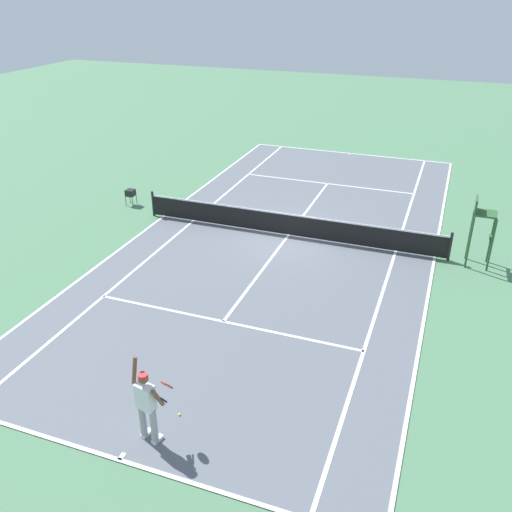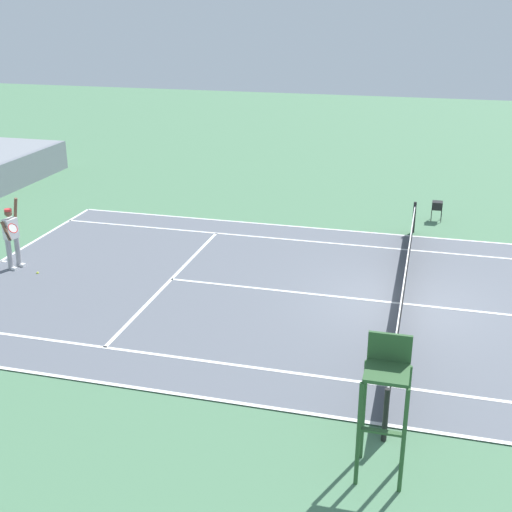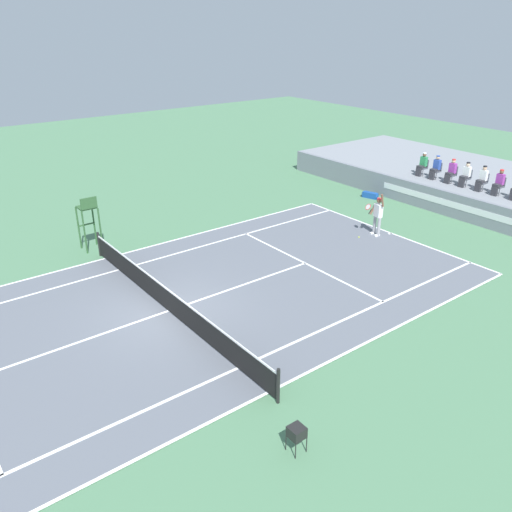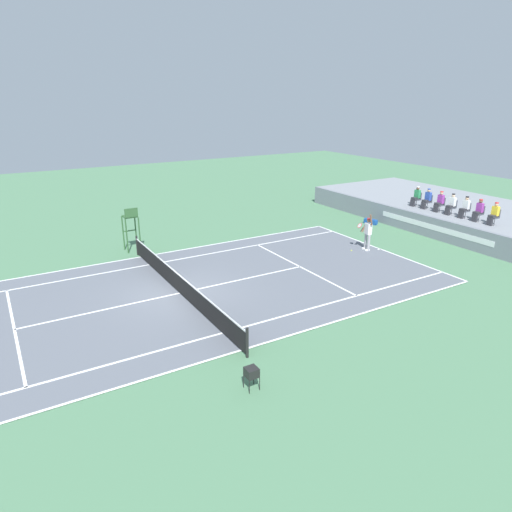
% 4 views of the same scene
% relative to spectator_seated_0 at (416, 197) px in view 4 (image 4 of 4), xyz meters
% --- Properties ---
extents(ground_plane, '(80.00, 80.00, 0.00)m').
position_rel_spectator_seated_0_xyz_m(ground_plane, '(2.72, -17.58, -1.87)').
color(ground_plane, '#4C7A56').
extents(court, '(11.08, 23.88, 0.03)m').
position_rel_spectator_seated_0_xyz_m(court, '(2.72, -17.58, -1.86)').
color(court, slate).
rests_on(court, ground).
extents(net, '(11.98, 0.10, 1.07)m').
position_rel_spectator_seated_0_xyz_m(net, '(2.72, -17.58, -1.35)').
color(net, black).
rests_on(net, ground).
extents(barrier_wall, '(22.76, 0.25, 1.26)m').
position_rel_spectator_seated_0_xyz_m(barrier_wall, '(2.72, -1.43, -1.24)').
color(barrier_wall, gray).
rests_on(barrier_wall, ground).
extents(bleacher_platform, '(22.76, 8.48, 1.26)m').
position_rel_spectator_seated_0_xyz_m(bleacher_platform, '(2.72, 2.93, -1.24)').
color(bleacher_platform, gray).
rests_on(bleacher_platform, ground).
extents(spectator_seated_0, '(0.44, 0.60, 1.27)m').
position_rel_spectator_seated_0_xyz_m(spectator_seated_0, '(0.00, 0.00, 0.00)').
color(spectator_seated_0, '#474C56').
rests_on(spectator_seated_0, bleacher_platform).
extents(spectator_seated_1, '(0.44, 0.60, 1.27)m').
position_rel_spectator_seated_0_xyz_m(spectator_seated_1, '(0.87, 0.00, 0.00)').
color(spectator_seated_1, '#474C56').
rests_on(spectator_seated_1, bleacher_platform).
extents(spectator_seated_2, '(0.44, 0.60, 1.27)m').
position_rel_spectator_seated_0_xyz_m(spectator_seated_2, '(1.83, 0.00, 0.00)').
color(spectator_seated_2, '#474C56').
rests_on(spectator_seated_2, bleacher_platform).
extents(spectator_seated_3, '(0.44, 0.60, 1.27)m').
position_rel_spectator_seated_0_xyz_m(spectator_seated_3, '(2.67, 0.00, 0.00)').
color(spectator_seated_3, '#474C56').
rests_on(spectator_seated_3, bleacher_platform).
extents(spectator_seated_4, '(0.44, 0.60, 1.27)m').
position_rel_spectator_seated_0_xyz_m(spectator_seated_4, '(3.61, 0.00, 0.00)').
color(spectator_seated_4, '#474C56').
rests_on(spectator_seated_4, bleacher_platform).
extents(spectator_seated_5, '(0.44, 0.60, 1.27)m').
position_rel_spectator_seated_0_xyz_m(spectator_seated_5, '(4.50, 0.00, 0.00)').
color(spectator_seated_5, '#474C56').
rests_on(spectator_seated_5, bleacher_platform).
extents(spectator_seated_6, '(0.44, 0.60, 1.27)m').
position_rel_spectator_seated_0_xyz_m(spectator_seated_6, '(5.44, 0.00, 0.00)').
color(spectator_seated_6, '#474C56').
rests_on(spectator_seated_6, bleacher_platform).
extents(tennis_player, '(0.82, 0.61, 2.08)m').
position_rel_spectator_seated_0_xyz_m(tennis_player, '(2.39, -6.44, -0.88)').
color(tennis_player, '#9E9EA3').
rests_on(tennis_player, ground).
extents(tennis_ball, '(0.07, 0.07, 0.07)m').
position_rel_spectator_seated_0_xyz_m(tennis_ball, '(2.14, -7.30, -1.84)').
color(tennis_ball, '#D1E533').
rests_on(tennis_ball, ground).
extents(umpire_chair, '(0.77, 0.77, 2.44)m').
position_rel_spectator_seated_0_xyz_m(umpire_chair, '(-4.08, -17.58, -0.32)').
color(umpire_chair, '#2D562D').
rests_on(umpire_chair, ground).
extents(equipment_bag, '(0.95, 0.55, 0.32)m').
position_rel_spectator_seated_0_xyz_m(equipment_bag, '(-1.55, -2.32, -1.71)').
color(equipment_bag, '#194799').
rests_on(equipment_bag, ground).
extents(ball_hopper, '(0.36, 0.36, 0.70)m').
position_rel_spectator_seated_0_xyz_m(ball_hopper, '(10.22, -18.32, -1.30)').
color(ball_hopper, black).
rests_on(ball_hopper, ground).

